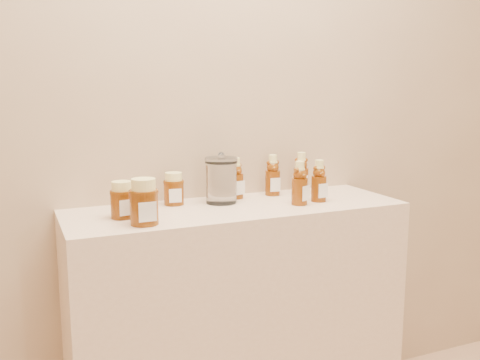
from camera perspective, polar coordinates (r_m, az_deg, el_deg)
name	(u,v)px	position (r m, az deg, el deg)	size (l,w,h in m)	color
wall_back	(216,78)	(2.03, -2.58, 10.83)	(3.50, 0.02, 2.70)	tan
display_table	(237,325)	(2.04, -0.30, -15.24)	(1.20, 0.40, 0.90)	beige
bear_bottle_back_left	(236,176)	(2.01, -0.44, 0.48)	(0.06, 0.06, 0.17)	#5C2807
bear_bottle_back_mid	(273,172)	(2.08, 3.51, 0.81)	(0.06, 0.06, 0.18)	#5C2807
bear_bottle_back_right	(301,170)	(2.14, 6.53, 1.08)	(0.06, 0.06, 0.18)	#5C2807
bear_bottle_front_left	(300,180)	(1.92, 6.38, -0.02)	(0.06, 0.06, 0.18)	#5C2807
bear_bottle_front_right	(319,178)	(1.98, 8.42, 0.21)	(0.06, 0.06, 0.17)	#5C2807
honey_jar_left	(122,200)	(1.76, -12.50, -2.07)	(0.08, 0.08, 0.12)	#5C2807
honey_jar_back	(174,189)	(1.92, -7.08, -0.92)	(0.07, 0.07, 0.12)	#5C2807
honey_jar_front	(144,202)	(1.66, -10.21, -2.28)	(0.09, 0.09, 0.14)	#5C2807
glass_canister	(221,178)	(1.93, -2.01, 0.17)	(0.12, 0.12, 0.18)	white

